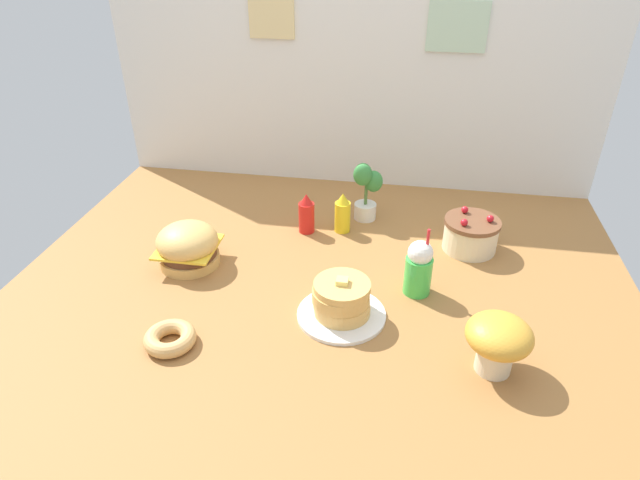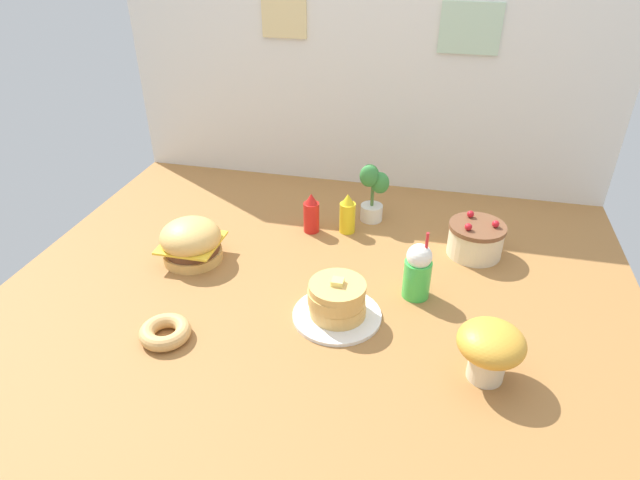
% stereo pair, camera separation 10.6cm
% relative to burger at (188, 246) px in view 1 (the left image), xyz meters
% --- Properties ---
extents(ground_plane, '(2.33, 2.02, 0.02)m').
position_rel_burger_xyz_m(ground_plane, '(0.54, -0.13, -0.09)').
color(ground_plane, '#9E6B38').
extents(back_wall, '(2.33, 0.04, 1.09)m').
position_rel_burger_xyz_m(back_wall, '(0.54, 0.88, 0.46)').
color(back_wall, silver).
rests_on(back_wall, ground_plane).
extents(burger, '(0.24, 0.24, 0.17)m').
position_rel_burger_xyz_m(burger, '(0.00, 0.00, 0.00)').
color(burger, '#DBA859').
rests_on(burger, ground_plane).
extents(pancake_stack, '(0.31, 0.31, 0.16)m').
position_rel_burger_xyz_m(pancake_stack, '(0.64, -0.22, -0.02)').
color(pancake_stack, white).
rests_on(pancake_stack, ground_plane).
extents(layer_cake, '(0.23, 0.23, 0.16)m').
position_rel_burger_xyz_m(layer_cake, '(1.10, 0.30, -0.01)').
color(layer_cake, beige).
rests_on(layer_cake, ground_plane).
extents(ketchup_bottle, '(0.07, 0.07, 0.18)m').
position_rel_burger_xyz_m(ketchup_bottle, '(0.41, 0.33, 0.00)').
color(ketchup_bottle, red).
rests_on(ketchup_bottle, ground_plane).
extents(mustard_bottle, '(0.07, 0.07, 0.18)m').
position_rel_burger_xyz_m(mustard_bottle, '(0.56, 0.36, 0.00)').
color(mustard_bottle, yellow).
rests_on(mustard_bottle, ground_plane).
extents(cream_soda_cup, '(0.10, 0.10, 0.27)m').
position_rel_burger_xyz_m(cream_soda_cup, '(0.89, -0.04, 0.02)').
color(cream_soda_cup, green).
rests_on(cream_soda_cup, ground_plane).
extents(donut_pink_glaze, '(0.17, 0.17, 0.05)m').
position_rel_burger_xyz_m(donut_pink_glaze, '(0.11, -0.46, -0.06)').
color(donut_pink_glaze, tan).
rests_on(donut_pink_glaze, ground_plane).
extents(potted_plant, '(0.13, 0.11, 0.28)m').
position_rel_burger_xyz_m(potted_plant, '(0.65, 0.49, 0.07)').
color(potted_plant, white).
rests_on(potted_plant, ground_plane).
extents(mushroom_stool, '(0.20, 0.20, 0.19)m').
position_rel_burger_xyz_m(mushroom_stool, '(1.13, -0.40, 0.04)').
color(mushroom_stool, beige).
rests_on(mushroom_stool, ground_plane).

